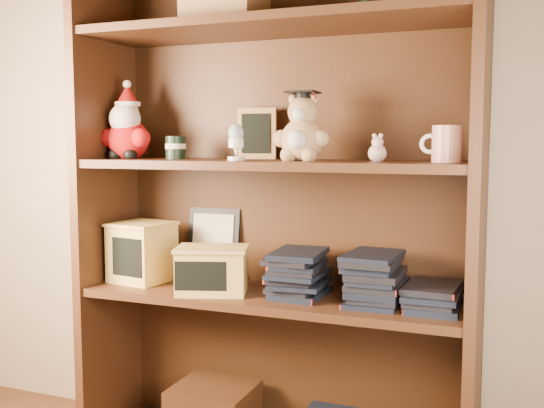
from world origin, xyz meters
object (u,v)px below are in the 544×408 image
(bookcase, at_px, (277,216))
(grad_teddy_bear, at_px, (302,134))
(teacher_mug, at_px, (446,144))
(treats_box, at_px, (142,251))

(bookcase, height_order, grad_teddy_bear, bookcase)
(grad_teddy_bear, bearing_deg, bookcase, 149.92)
(bookcase, bearing_deg, teacher_mug, -5.78)
(grad_teddy_bear, distance_m, treats_box, 0.67)
(grad_teddy_bear, xyz_separation_m, treats_box, (-0.55, 0.01, -0.38))
(grad_teddy_bear, xyz_separation_m, teacher_mug, (0.40, 0.01, -0.03))
(bookcase, distance_m, grad_teddy_bear, 0.27)
(grad_teddy_bear, relative_size, teacher_mug, 1.85)
(teacher_mug, bearing_deg, treats_box, -179.95)
(bookcase, relative_size, grad_teddy_bear, 7.79)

